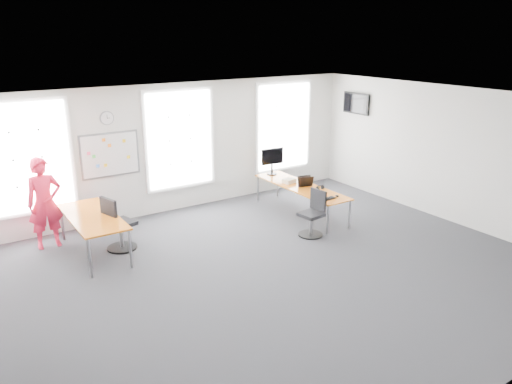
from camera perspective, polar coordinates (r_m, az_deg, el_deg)
floor at (r=8.94m, az=0.92°, el=-9.39°), size 10.00×10.00×0.00m
ceiling at (r=8.03m, az=1.03°, el=10.02°), size 10.00×10.00×0.00m
wall_back at (r=11.77m, az=-10.08°, el=4.85°), size 10.00×0.00×10.00m
wall_front at (r=5.78m, az=24.29°, el=-10.53°), size 10.00×0.00×10.00m
wall_right at (r=11.82m, az=21.50°, el=3.93°), size 0.00×10.00×10.00m
window_left at (r=10.91m, az=-24.67°, el=3.54°), size 1.60×0.06×2.20m
window_mid at (r=11.82m, az=-8.74°, el=5.96°), size 1.60×0.06×2.20m
window_right at (r=13.32m, az=3.14°, el=7.48°), size 1.60×0.06×2.20m
desk_right at (r=11.64m, az=5.12°, el=0.48°), size 0.74×2.78×0.68m
desk_left at (r=9.98m, az=-18.20°, el=-2.92°), size 0.84×2.11×0.77m
chair_right at (r=10.50m, az=6.54°, el=-2.71°), size 0.52×0.52×0.97m
chair_left at (r=10.07m, az=-15.55°, el=-3.84°), size 0.62×0.62×1.10m
person at (r=10.55m, az=-23.00°, el=-1.17°), size 0.66×0.44×1.82m
whiteboard at (r=11.28m, az=-16.33°, el=4.10°), size 1.20×0.03×0.90m
wall_clock at (r=11.13m, az=-16.69°, el=8.10°), size 0.30×0.04×0.30m
tv at (r=13.55m, az=11.38°, el=9.91°), size 0.06×0.90×0.55m
keyboard at (r=10.76m, az=8.15°, el=-0.79°), size 0.41×0.19×0.02m
mouse at (r=10.96m, az=9.23°, el=-0.45°), size 0.07×0.10×0.04m
lens_cap at (r=11.24m, az=7.27°, el=0.02°), size 0.07×0.07×0.01m
headphones at (r=11.40m, az=7.33°, el=0.50°), size 0.18×0.09×0.10m
laptop_sleeve at (r=11.55m, az=5.66°, el=1.22°), size 0.33×0.26×0.26m
paper_stack at (r=11.84m, az=3.82°, el=1.28°), size 0.32×0.26×0.10m
monitor at (r=12.43m, az=1.88°, el=3.80°), size 0.60×0.24×0.67m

